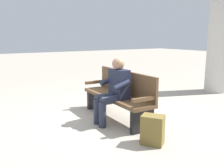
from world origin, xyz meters
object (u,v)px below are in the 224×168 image
object	(u,v)px
bench_near	(119,95)
person_seated	(114,89)
support_pillar	(220,33)
backpack	(153,130)

from	to	relation	value
bench_near	person_seated	distance (m)	0.34
bench_near	person_seated	xyz separation A→B (m)	(-0.17, 0.24, 0.17)
bench_near	support_pillar	world-z (taller)	support_pillar
support_pillar	person_seated	bearing A→B (deg)	99.05
bench_near	person_seated	world-z (taller)	person_seated
person_seated	backpack	bearing A→B (deg)	-179.10
person_seated	backpack	xyz separation A→B (m)	(-1.06, 0.01, -0.41)
person_seated	bench_near	bearing A→B (deg)	-52.80
bench_near	backpack	world-z (taller)	bench_near
person_seated	support_pillar	bearing A→B (deg)	-79.65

